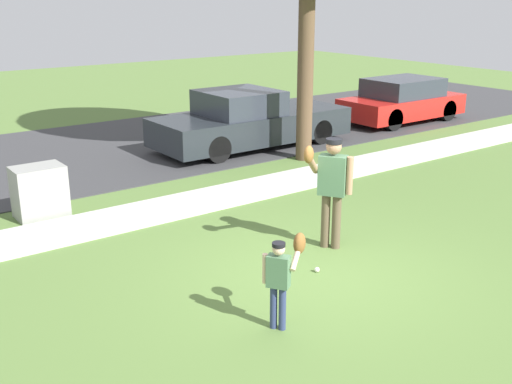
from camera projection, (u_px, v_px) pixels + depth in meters
ground_plane at (189, 207)px, 11.60m from camera, size 48.00×48.00×0.00m
sidewalk_strip at (186, 204)px, 11.67m from camera, size 36.00×1.20×0.06m
road_surface at (85, 153)px, 15.51m from camera, size 36.00×6.80×0.02m
person_adult at (331, 181)px, 9.42m from camera, size 0.87×0.53×1.75m
person_child at (283, 270)px, 7.23m from camera, size 0.60×0.33×1.13m
baseball at (317, 270)px, 8.89m from camera, size 0.07×0.07×0.07m
utility_cabinet at (40, 192)px, 10.99m from camera, size 0.87×0.62×0.92m
parked_pickup_dark at (249, 121)px, 15.92m from camera, size 5.20×1.95×1.48m
parked_hatchback_red at (402, 101)px, 19.08m from camera, size 4.00×1.75×1.33m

